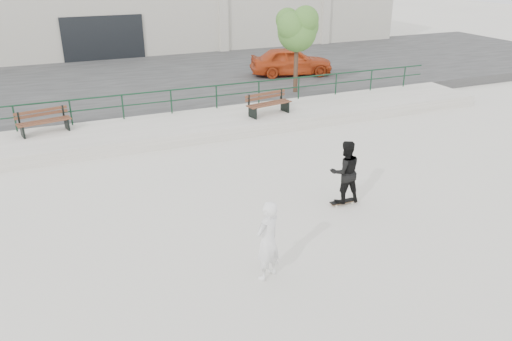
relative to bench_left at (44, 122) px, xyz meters
name	(u,v)px	position (x,y,z in m)	size (l,w,h in m)	color
ground	(244,261)	(4.01, -10.23, -0.94)	(120.00, 120.00, 0.00)	silver
ledge	(156,131)	(4.01, -0.73, -0.69)	(30.00, 3.00, 0.50)	#B1AEA1
parking_strip	(121,84)	(4.01, 7.77, -0.69)	(60.00, 14.00, 0.50)	#2F2F2F
railing	(147,99)	(4.01, 0.57, 0.31)	(28.00, 0.06, 1.03)	#143823
bench_left	(44,122)	(0.00, 0.00, 0.00)	(1.99, 0.94, 0.88)	#522A1C
bench_right	(268,104)	(8.71, -1.12, 0.02)	(2.05, 0.93, 0.91)	#522A1C
tree	(298,27)	(11.49, 1.79, 2.61)	(2.29, 2.03, 4.07)	#4C2F26
red_car	(291,61)	(12.94, 5.20, 0.33)	(1.80, 4.48, 1.53)	#BD3F17
skateboard	(343,202)	(7.75, -8.58, -0.86)	(0.78, 0.22, 0.09)	black
standing_skater	(345,172)	(7.75, -8.58, 0.09)	(0.90, 0.70, 1.86)	black
seated_skater	(268,241)	(4.26, -10.99, 0.01)	(0.69, 0.45, 1.89)	white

